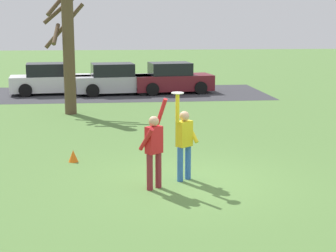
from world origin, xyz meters
TOP-DOWN VIEW (x-y plane):
  - ground_plane at (0.00, 0.00)m, footprint 120.00×120.00m
  - person_catcher at (-0.15, 0.16)m, footprint 0.57×0.55m
  - person_defender at (-0.91, -0.42)m, footprint 0.65×0.64m
  - frisbee_disc at (-0.33, 0.02)m, footprint 0.28×0.28m
  - parked_car_white at (-5.03, 15.94)m, footprint 4.29×2.42m
  - parked_car_silver at (-1.70, 15.53)m, footprint 4.29×2.42m
  - parked_car_maroon at (1.30, 15.74)m, footprint 4.29×2.42m
  - parking_strip at (-1.79, 15.70)m, footprint 15.86×6.40m
  - bare_tree_tall at (-3.56, 9.79)m, footprint 1.82×1.58m
  - field_cone_orange at (-2.87, 2.10)m, footprint 0.26×0.26m

SIDE VIEW (x-z plane):
  - ground_plane at x=0.00m, z-range 0.00..0.00m
  - parking_strip at x=-1.79m, z-range 0.00..0.01m
  - field_cone_orange at x=-2.87m, z-range 0.00..0.32m
  - parked_car_white at x=-5.03m, z-range -0.07..1.52m
  - parked_car_silver at x=-1.70m, z-range -0.07..1.52m
  - parked_car_maroon at x=1.30m, z-range -0.07..1.52m
  - person_defender at x=-0.91m, z-range -0.04..2.00m
  - person_catcher at x=-0.15m, z-range -0.06..2.02m
  - frisbee_disc at x=-0.33m, z-range 2.08..2.10m
  - bare_tree_tall at x=-3.56m, z-range 0.11..5.23m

